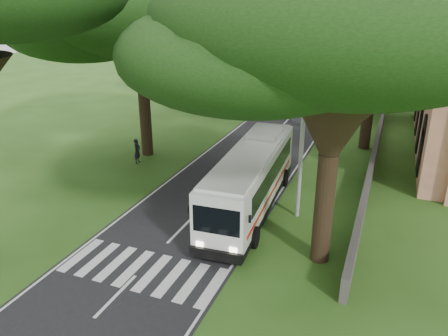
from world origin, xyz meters
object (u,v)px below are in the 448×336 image
(distant_car_b, at_px, (314,73))
(distant_car_c, at_px, (346,67))
(coach_bus, at_px, (251,178))
(pole_near, at_px, (301,147))
(pedestrian, at_px, (137,151))
(pole_mid, at_px, (347,83))
(pole_far, at_px, (365,57))
(distant_car_a, at_px, (299,86))

(distant_car_b, distance_m, distant_car_c, 9.27)
(coach_bus, height_order, distant_car_b, coach_bus)
(pole_near, bearing_deg, pedestrian, 163.06)
(pole_mid, bearing_deg, coach_bus, -97.96)
(pole_mid, bearing_deg, pole_near, -90.00)
(pole_far, distance_m, coach_bus, 40.20)
(distant_car_b, xyz_separation_m, pedestrian, (-5.42, -41.96, 0.17))
(distant_car_a, height_order, pedestrian, pedestrian)
(distant_car_b, bearing_deg, coach_bus, -80.76)
(coach_bus, relative_size, pedestrian, 6.61)
(pole_far, height_order, distant_car_b, pole_far)
(distant_car_b, distance_m, pedestrian, 42.31)
(pole_near, xyz_separation_m, coach_bus, (-2.80, -0.04, -2.21))
(distant_car_a, relative_size, distant_car_b, 0.87)
(coach_bus, bearing_deg, pole_far, 82.64)
(pole_far, relative_size, pedestrian, 4.21)
(pole_near, relative_size, distant_car_b, 1.76)
(pole_mid, bearing_deg, pedestrian, -129.47)
(pedestrian, bearing_deg, pole_far, -25.40)
(distant_car_b, bearing_deg, distant_car_a, -86.48)
(distant_car_c, bearing_deg, coach_bus, 86.59)
(pole_near, bearing_deg, distant_car_b, 99.56)
(pole_mid, xyz_separation_m, pole_far, (0.00, 20.00, 0.00))
(distant_car_a, bearing_deg, pole_mid, 102.93)
(distant_car_b, bearing_deg, pole_near, -77.33)
(pole_near, xyz_separation_m, pole_far, (0.00, 40.00, 0.00))
(pole_mid, height_order, pedestrian, pole_mid)
(coach_bus, distance_m, distant_car_b, 46.30)
(pole_near, distance_m, pedestrian, 14.14)
(pole_near, distance_m, distant_car_b, 46.75)
(pedestrian, bearing_deg, pole_mid, -44.77)
(distant_car_b, bearing_deg, distant_car_c, 69.24)
(pole_near, bearing_deg, pole_mid, 90.00)
(pole_far, relative_size, distant_car_c, 1.66)
(pole_near, height_order, pedestrian, pole_near)
(pole_near, distance_m, distant_car_c, 54.71)
(pole_mid, bearing_deg, pole_far, 90.00)
(pole_near, relative_size, distant_car_a, 2.02)
(distant_car_b, bearing_deg, pole_mid, -70.29)
(distant_car_c, bearing_deg, distant_car_a, 74.54)
(pole_far, xyz_separation_m, pedestrian, (-13.17, -35.99, -3.23))
(pole_far, relative_size, coach_bus, 0.64)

